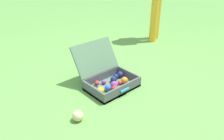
{
  "coord_description": "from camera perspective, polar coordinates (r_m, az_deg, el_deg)",
  "views": [
    {
      "loc": [
        -1.36,
        -1.41,
        1.25
      ],
      "look_at": [
        -0.03,
        0.07,
        0.22
      ],
      "focal_mm": 34.36,
      "sensor_mm": 36.0,
      "label": 1
    }
  ],
  "objects": [
    {
      "name": "stray_ball_on_grass",
      "position": [
        1.91,
        -9.08,
        -11.93
      ],
      "size": [
        0.1,
        0.1,
        0.1
      ],
      "primitive_type": "sphere",
      "color": "#D1B784",
      "rests_on": "ground"
    },
    {
      "name": "ground_plane",
      "position": [
        2.33,
        1.69,
        -5.15
      ],
      "size": [
        16.0,
        16.0,
        0.0
      ],
      "primitive_type": "plane",
      "color": "#569342"
    },
    {
      "name": "open_suitcase",
      "position": [
        2.34,
        -1.05,
        -2.11
      ],
      "size": [
        0.53,
        0.59,
        0.44
      ],
      "color": "#4C7051",
      "rests_on": "ground"
    }
  ]
}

